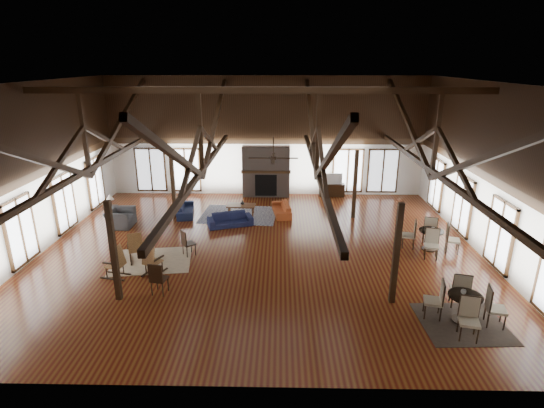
{
  "coord_description": "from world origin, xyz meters",
  "views": [
    {
      "loc": [
        0.73,
        -14.37,
        6.67
      ],
      "look_at": [
        0.42,
        1.0,
        1.46
      ],
      "focal_mm": 28.0,
      "sensor_mm": 36.0,
      "label": 1
    }
  ],
  "objects_px": {
    "sofa_orange": "(282,209)",
    "tv_console": "(332,190)",
    "cafe_table_near": "(464,303)",
    "sofa_navy_front": "(230,220)",
    "coffee_table": "(241,206)",
    "armchair": "(121,218)",
    "sofa_navy_left": "(185,209)",
    "cafe_table_far": "(431,236)"
  },
  "relations": [
    {
      "from": "sofa_navy_left",
      "to": "tv_console",
      "type": "bearing_deg",
      "value": -76.41
    },
    {
      "from": "cafe_table_near",
      "to": "cafe_table_far",
      "type": "relative_size",
      "value": 1.02
    },
    {
      "from": "armchair",
      "to": "cafe_table_near",
      "type": "height_order",
      "value": "cafe_table_near"
    },
    {
      "from": "sofa_orange",
      "to": "coffee_table",
      "type": "bearing_deg",
      "value": -94.26
    },
    {
      "from": "sofa_navy_left",
      "to": "cafe_table_far",
      "type": "distance_m",
      "value": 10.52
    },
    {
      "from": "armchair",
      "to": "cafe_table_near",
      "type": "distance_m",
      "value": 13.46
    },
    {
      "from": "sofa_navy_front",
      "to": "sofa_orange",
      "type": "bearing_deg",
      "value": 14.55
    },
    {
      "from": "sofa_navy_left",
      "to": "cafe_table_near",
      "type": "relative_size",
      "value": 0.85
    },
    {
      "from": "sofa_navy_front",
      "to": "sofa_orange",
      "type": "height_order",
      "value": "sofa_navy_front"
    },
    {
      "from": "cafe_table_near",
      "to": "tv_console",
      "type": "height_order",
      "value": "cafe_table_near"
    },
    {
      "from": "sofa_orange",
      "to": "coffee_table",
      "type": "relative_size",
      "value": 1.36
    },
    {
      "from": "armchair",
      "to": "sofa_navy_front",
      "type": "bearing_deg",
      "value": -87.66
    },
    {
      "from": "coffee_table",
      "to": "cafe_table_near",
      "type": "bearing_deg",
      "value": -48.3
    },
    {
      "from": "sofa_navy_front",
      "to": "sofa_navy_left",
      "type": "bearing_deg",
      "value": 129.79
    },
    {
      "from": "armchair",
      "to": "sofa_orange",
      "type": "bearing_deg",
      "value": -76.33
    },
    {
      "from": "sofa_navy_left",
      "to": "tv_console",
      "type": "height_order",
      "value": "tv_console"
    },
    {
      "from": "tv_console",
      "to": "cafe_table_far",
      "type": "bearing_deg",
      "value": -66.36
    },
    {
      "from": "sofa_orange",
      "to": "cafe_table_near",
      "type": "distance_m",
      "value": 9.6
    },
    {
      "from": "sofa_navy_front",
      "to": "coffee_table",
      "type": "bearing_deg",
      "value": 56.22
    },
    {
      "from": "cafe_table_near",
      "to": "sofa_navy_front",
      "type": "bearing_deg",
      "value": 135.93
    },
    {
      "from": "sofa_orange",
      "to": "tv_console",
      "type": "distance_m",
      "value": 3.9
    },
    {
      "from": "coffee_table",
      "to": "armchair",
      "type": "bearing_deg",
      "value": -161.31
    },
    {
      "from": "armchair",
      "to": "cafe_table_near",
      "type": "relative_size",
      "value": 0.54
    },
    {
      "from": "sofa_navy_left",
      "to": "sofa_orange",
      "type": "distance_m",
      "value": 4.39
    },
    {
      "from": "sofa_navy_front",
      "to": "sofa_orange",
      "type": "distance_m",
      "value": 2.62
    },
    {
      "from": "sofa_navy_front",
      "to": "cafe_table_near",
      "type": "bearing_deg",
      "value": -62.98
    },
    {
      "from": "sofa_navy_front",
      "to": "coffee_table",
      "type": "distance_m",
      "value": 1.38
    },
    {
      "from": "sofa_orange",
      "to": "coffee_table",
      "type": "xyz_separation_m",
      "value": [
        -1.83,
        -0.12,
        0.17
      ]
    },
    {
      "from": "coffee_table",
      "to": "armchair",
      "type": "height_order",
      "value": "armchair"
    },
    {
      "from": "sofa_navy_left",
      "to": "sofa_orange",
      "type": "xyz_separation_m",
      "value": [
        4.38,
        0.11,
        -0.01
      ]
    },
    {
      "from": "sofa_navy_front",
      "to": "cafe_table_near",
      "type": "relative_size",
      "value": 0.88
    },
    {
      "from": "sofa_orange",
      "to": "tv_console",
      "type": "xyz_separation_m",
      "value": [
        2.61,
        2.9,
        0.06
      ]
    },
    {
      "from": "tv_console",
      "to": "armchair",
      "type": "bearing_deg",
      "value": -154.5
    },
    {
      "from": "sofa_navy_front",
      "to": "cafe_table_far",
      "type": "xyz_separation_m",
      "value": [
        7.68,
        -2.25,
        0.26
      ]
    },
    {
      "from": "coffee_table",
      "to": "tv_console",
      "type": "xyz_separation_m",
      "value": [
        4.44,
        3.03,
        -0.11
      ]
    },
    {
      "from": "sofa_navy_left",
      "to": "coffee_table",
      "type": "bearing_deg",
      "value": -100.05
    },
    {
      "from": "cafe_table_near",
      "to": "sofa_navy_left",
      "type": "bearing_deg",
      "value": 138.57
    },
    {
      "from": "sofa_orange",
      "to": "cafe_table_far",
      "type": "distance_m",
      "value": 6.63
    },
    {
      "from": "sofa_navy_left",
      "to": "tv_console",
      "type": "relative_size",
      "value": 1.4
    },
    {
      "from": "cafe_table_far",
      "to": "sofa_navy_front",
      "type": "bearing_deg",
      "value": 163.69
    },
    {
      "from": "cafe_table_far",
      "to": "tv_console",
      "type": "relative_size",
      "value": 1.62
    },
    {
      "from": "sofa_navy_left",
      "to": "armchair",
      "type": "height_order",
      "value": "armchair"
    }
  ]
}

